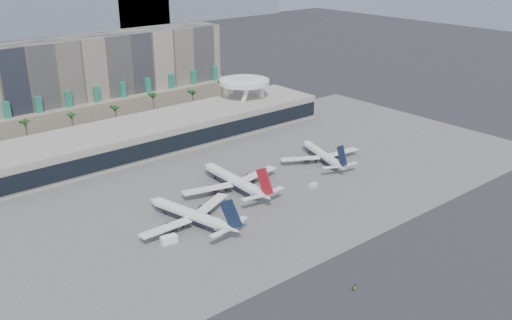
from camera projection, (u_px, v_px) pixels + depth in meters
ground at (336, 233)px, 184.95m from camera, size 900.00×900.00×0.00m
apron_pad at (232, 181)px, 224.29m from camera, size 260.00×130.00×0.06m
hotel at (113, 81)px, 309.57m from camera, size 140.00×30.00×42.00m
terminal at (159, 131)px, 261.17m from camera, size 170.00×32.50×14.50m
saucer_structure at (244, 85)px, 293.98m from camera, size 26.00×26.00×21.89m
palm_row at (135, 104)px, 289.04m from camera, size 157.80×2.80×13.10m
airliner_left at (191, 215)px, 189.14m from camera, size 39.47×41.01×14.37m
airliner_centre at (234, 180)px, 215.24m from camera, size 42.71×43.99×15.18m
airliner_right at (322, 155)px, 242.11m from camera, size 35.56×36.81×13.12m
service_vehicle_a at (169, 240)px, 178.31m from camera, size 5.40×3.23×2.48m
service_vehicle_b at (313, 186)px, 218.03m from camera, size 3.64×2.42×1.75m
taxiway_sign at (355, 288)px, 155.29m from camera, size 2.00×0.79×0.91m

